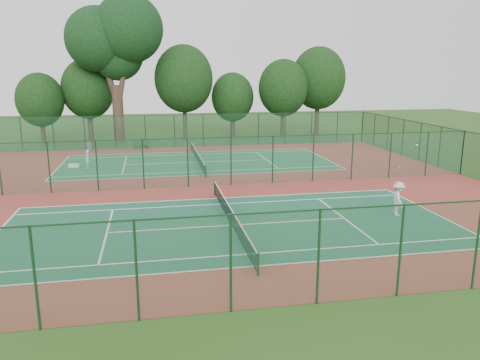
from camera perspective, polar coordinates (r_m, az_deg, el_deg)
name	(u,v)px	position (r m, az deg, el deg)	size (l,w,h in m)	color
ground	(210,186)	(33.55, -3.68, -0.71)	(120.00, 120.00, 0.00)	#274C17
red_pad	(210,186)	(33.55, -3.68, -0.70)	(40.00, 36.00, 0.01)	maroon
court_near	(231,225)	(24.99, -1.10, -5.54)	(23.77, 10.97, 0.01)	#1B573B
court_far	(197,162)	(42.29, -5.20, 2.18)	(23.77, 10.97, 0.01)	#1F6439
fence_north	(189,131)	(50.88, -6.25, 6.00)	(40.00, 0.09, 3.50)	#1B5132
fence_south	(275,260)	(16.14, 4.34, -9.72)	(40.00, 0.09, 3.50)	#184A27
fence_east	(462,153)	(40.72, 25.48, 3.02)	(0.09, 36.00, 3.50)	#16432C
fence_divider	(210,162)	(33.17, -3.73, 2.24)	(40.00, 0.09, 3.50)	#1C5437
tennis_net_near	(231,216)	(24.82, -1.10, -4.38)	(0.10, 12.90, 0.97)	#153A1C
tennis_net_far	(197,156)	(42.19, -5.22, 2.89)	(0.10, 12.90, 0.97)	#13361C
player_near	(398,199)	(27.86, 18.73, -2.18)	(1.26, 0.72, 1.95)	silver
player_far	(87,159)	(41.56, -18.11, 2.47)	(0.56, 0.37, 1.54)	silver
trash_bin	(89,146)	(50.36, -17.88, 3.95)	(0.57, 0.57, 1.02)	slate
bench	(141,144)	(50.08, -11.98, 4.29)	(1.78, 0.79, 1.06)	#13381E
kit_bag	(74,166)	(42.25, -19.59, 1.67)	(0.85, 0.32, 0.32)	white
stray_ball_a	(290,185)	(33.78, 6.17, -0.59)	(0.07, 0.07, 0.07)	#B2C32D
stray_ball_b	(260,184)	(33.90, 2.43, -0.47)	(0.08, 0.08, 0.08)	yellow
stray_ball_c	(153,191)	(32.50, -10.55, -1.29)	(0.07, 0.07, 0.07)	#B4CB2F
big_tree	(115,39)	(54.56, -14.98, 16.31)	(10.52, 7.70, 16.16)	#3B2920
evergreen_row	(189,139)	(57.33, -6.22, 5.03)	(39.00, 5.00, 12.00)	black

